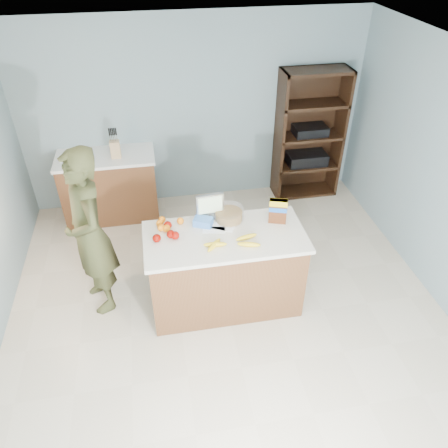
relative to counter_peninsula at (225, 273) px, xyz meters
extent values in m
cube|color=beige|center=(0.00, -0.30, -0.42)|extent=(4.50, 5.00, 0.02)
cube|color=gray|center=(0.00, 2.20, 0.83)|extent=(4.50, 0.02, 2.50)
cube|color=white|center=(0.00, -0.30, 2.08)|extent=(4.50, 5.00, 0.02)
cube|color=brown|center=(0.00, 0.00, 0.01)|extent=(1.50, 0.70, 0.86)
cube|color=silver|center=(0.00, 0.00, 0.46)|extent=(1.56, 0.76, 0.04)
cube|color=black|center=(0.00, 0.00, -0.37)|extent=(1.46, 0.66, 0.10)
cube|color=brown|center=(-1.20, 1.90, 0.01)|extent=(1.20, 0.60, 0.86)
cube|color=white|center=(-1.20, 1.90, 0.46)|extent=(1.24, 0.62, 0.04)
cube|color=black|center=(1.55, 2.18, 0.48)|extent=(0.90, 0.04, 1.80)
cube|color=black|center=(1.12, 2.00, 0.48)|extent=(0.04, 0.40, 1.80)
cube|color=black|center=(1.98, 2.00, 0.48)|extent=(0.04, 0.40, 1.80)
cube|color=black|center=(1.55, 2.00, -0.40)|extent=(0.90, 0.40, 0.04)
cube|color=black|center=(1.55, 2.00, 0.03)|extent=(0.90, 0.40, 0.04)
cube|color=black|center=(1.55, 2.00, 0.48)|extent=(0.90, 0.40, 0.04)
cube|color=black|center=(1.55, 2.00, 0.93)|extent=(0.90, 0.40, 0.04)
cube|color=black|center=(1.55, 2.00, 1.36)|extent=(0.90, 0.40, 0.04)
cube|color=black|center=(1.55, 2.00, 0.13)|extent=(0.55, 0.32, 0.16)
cube|color=black|center=(1.55, 2.00, 0.56)|extent=(0.45, 0.30, 0.12)
imported|color=#3B3D1F|center=(-1.28, 0.26, 0.48)|extent=(0.63, 0.76, 1.79)
cube|color=tan|center=(-1.05, 1.83, 0.59)|extent=(0.12, 0.10, 0.22)
cylinder|color=black|center=(-1.09, 1.83, 0.75)|extent=(0.02, 0.02, 0.09)
cylinder|color=black|center=(-1.07, 1.83, 0.75)|extent=(0.02, 0.02, 0.09)
cylinder|color=black|center=(-1.05, 1.83, 0.75)|extent=(0.02, 0.02, 0.09)
cylinder|color=black|center=(-1.03, 1.83, 0.75)|extent=(0.02, 0.02, 0.09)
cylinder|color=black|center=(-1.01, 1.83, 0.75)|extent=(0.02, 0.02, 0.09)
cube|color=white|center=(-0.09, 0.10, 0.49)|extent=(0.24, 0.15, 0.00)
cube|color=white|center=(0.01, 0.13, 0.49)|extent=(0.25, 0.20, 0.00)
ellipsoid|color=yellow|center=(-0.12, -0.15, 0.51)|extent=(0.22, 0.07, 0.05)
ellipsoid|color=yellow|center=(-0.13, -0.16, 0.51)|extent=(0.18, 0.20, 0.05)
ellipsoid|color=yellow|center=(0.19, -0.09, 0.51)|extent=(0.23, 0.10, 0.05)
ellipsoid|color=yellow|center=(0.19, -0.20, 0.51)|extent=(0.23, 0.11, 0.05)
sphere|color=#8B0A02|center=(-0.53, 0.21, 0.53)|extent=(0.08, 0.08, 0.08)
sphere|color=#8B0A02|center=(-0.51, 0.06, 0.53)|extent=(0.08, 0.08, 0.08)
sphere|color=#8B0A02|center=(-0.65, 0.02, 0.53)|extent=(0.08, 0.08, 0.08)
sphere|color=#8B0A02|center=(-0.47, 0.03, 0.53)|extent=(0.08, 0.08, 0.08)
sphere|color=orange|center=(-0.60, 0.19, 0.52)|extent=(0.07, 0.07, 0.07)
sphere|color=orange|center=(-0.58, 0.32, 0.52)|extent=(0.07, 0.07, 0.07)
sphere|color=orange|center=(-0.54, 0.18, 0.52)|extent=(0.07, 0.07, 0.07)
sphere|color=orange|center=(-0.40, 0.27, 0.52)|extent=(0.07, 0.07, 0.07)
sphere|color=orange|center=(-0.61, 0.26, 0.52)|extent=(0.07, 0.07, 0.07)
sphere|color=orange|center=(-0.55, 0.16, 0.52)|extent=(0.07, 0.07, 0.07)
cube|color=blue|center=(-0.18, 0.20, 0.52)|extent=(0.21, 0.18, 0.08)
cylinder|color=#267219|center=(0.09, 0.25, 0.53)|extent=(0.27, 0.27, 0.09)
cylinder|color=white|center=(0.09, 0.25, 0.55)|extent=(0.30, 0.30, 0.13)
cylinder|color=silver|center=(-0.09, 0.31, 0.49)|extent=(0.12, 0.12, 0.01)
cylinder|color=silver|center=(-0.09, 0.31, 0.52)|extent=(0.02, 0.02, 0.05)
cube|color=silver|center=(-0.09, 0.31, 0.66)|extent=(0.28, 0.06, 0.22)
cube|color=yellow|center=(-0.09, 0.29, 0.66)|extent=(0.24, 0.03, 0.18)
cube|color=#592B14|center=(0.55, 0.12, 0.62)|extent=(0.19, 0.11, 0.26)
cube|color=yellow|center=(0.55, 0.12, 0.72)|extent=(0.19, 0.12, 0.06)
cube|color=blue|center=(0.55, 0.12, 0.65)|extent=(0.19, 0.12, 0.05)
camera|label=1|loc=(-0.60, -3.26, 3.05)|focal=35.00mm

